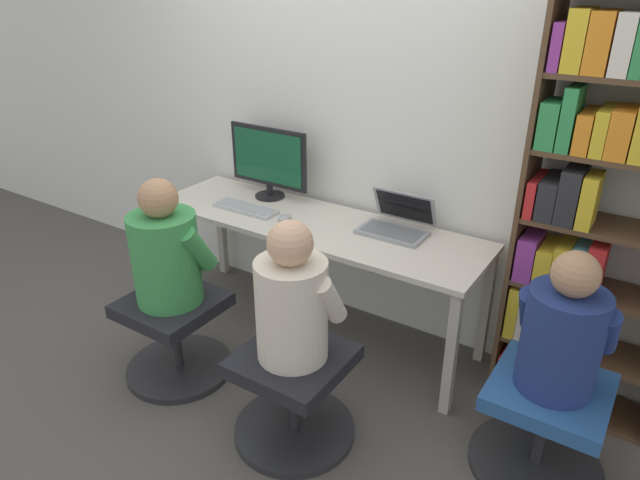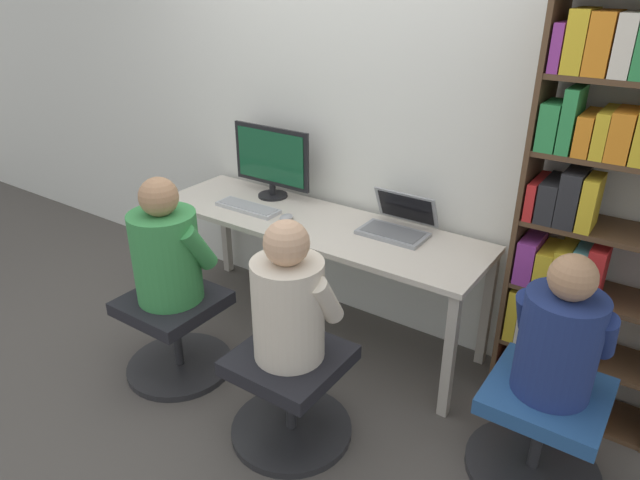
% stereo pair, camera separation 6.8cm
% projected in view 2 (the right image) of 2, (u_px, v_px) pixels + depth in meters
% --- Properties ---
extents(ground_plane, '(14.00, 14.00, 0.00)m').
position_uv_depth(ground_plane, '(286.00, 351.00, 3.34)').
color(ground_plane, '#4C4742').
extents(wall_back, '(10.00, 0.05, 2.60)m').
position_uv_depth(wall_back, '(351.00, 108.00, 3.27)').
color(wall_back, silver).
rests_on(wall_back, ground_plane).
extents(desk, '(2.01, 0.59, 0.72)m').
position_uv_depth(desk, '(315.00, 233.00, 3.28)').
color(desk, beige).
rests_on(desk, ground_plane).
extents(desktop_monitor, '(0.56, 0.19, 0.45)m').
position_uv_depth(desktop_monitor, '(271.00, 161.00, 3.50)').
color(desktop_monitor, black).
rests_on(desktop_monitor, desk).
extents(laptop, '(0.36, 0.30, 0.21)m').
position_uv_depth(laptop, '(397.00, 225.00, 3.09)').
color(laptop, gray).
rests_on(laptop, desk).
extents(keyboard, '(0.41, 0.13, 0.03)m').
position_uv_depth(keyboard, '(248.00, 207.00, 3.40)').
color(keyboard, '#B2B2B7').
rests_on(keyboard, desk).
extents(computer_mouse_by_keyboard, '(0.07, 0.09, 0.03)m').
position_uv_depth(computer_mouse_by_keyboard, '(286.00, 217.00, 3.26)').
color(computer_mouse_by_keyboard, '#99999E').
rests_on(computer_mouse_by_keyboard, desk).
extents(office_chair_left, '(0.58, 0.58, 0.46)m').
position_uv_depth(office_chair_left, '(176.00, 331.00, 3.09)').
color(office_chair_left, '#262628').
rests_on(office_chair_left, ground_plane).
extents(office_chair_right, '(0.58, 0.58, 0.46)m').
position_uv_depth(office_chair_right, '(291.00, 391.00, 2.65)').
color(office_chair_right, '#262628').
rests_on(office_chair_right, ground_plane).
extents(person_at_monitor, '(0.42, 0.35, 0.66)m').
position_uv_depth(person_at_monitor, '(166.00, 249.00, 2.88)').
color(person_at_monitor, '#388C47').
rests_on(person_at_monitor, office_chair_left).
extents(person_at_laptop, '(0.39, 0.33, 0.65)m').
position_uv_depth(person_at_laptop, '(289.00, 300.00, 2.44)').
color(person_at_laptop, beige).
rests_on(person_at_laptop, office_chair_right).
extents(bookshelf, '(0.75, 0.30, 1.97)m').
position_uv_depth(bookshelf, '(585.00, 234.00, 2.55)').
color(bookshelf, '#513823').
rests_on(bookshelf, ground_plane).
extents(office_chair_side, '(0.58, 0.58, 0.46)m').
position_uv_depth(office_chair_side, '(540.00, 429.00, 2.43)').
color(office_chair_side, '#262628').
rests_on(office_chair_side, ground_plane).
extents(person_near_shelf, '(0.38, 0.32, 0.62)m').
position_uv_depth(person_near_shelf, '(560.00, 336.00, 2.23)').
color(person_near_shelf, navy).
rests_on(person_near_shelf, office_chair_side).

